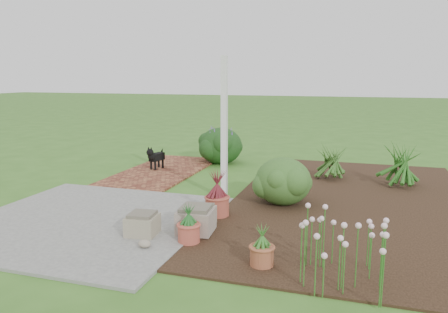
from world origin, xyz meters
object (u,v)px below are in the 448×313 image
(stone_trough_near, at_px, (142,225))
(cream_ceramic_urn, at_px, (212,150))
(evergreen_shrub, at_px, (283,180))
(black_dog, at_px, (155,156))

(stone_trough_near, xyz_separation_m, cream_ceramic_urn, (-0.93, 5.54, 0.09))
(evergreen_shrub, bearing_deg, cream_ceramic_urn, 125.57)
(black_dog, relative_size, cream_ceramic_urn, 1.32)
(cream_ceramic_urn, bearing_deg, black_dog, -114.96)
(black_dog, height_order, cream_ceramic_urn, black_dog)
(black_dog, xyz_separation_m, cream_ceramic_urn, (0.79, 1.69, -0.08))
(black_dog, bearing_deg, evergreen_shrub, -16.40)
(black_dog, xyz_separation_m, evergreen_shrub, (3.26, -1.77, 0.10))
(stone_trough_near, distance_m, evergreen_shrub, 2.60)
(stone_trough_near, relative_size, evergreen_shrub, 0.41)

